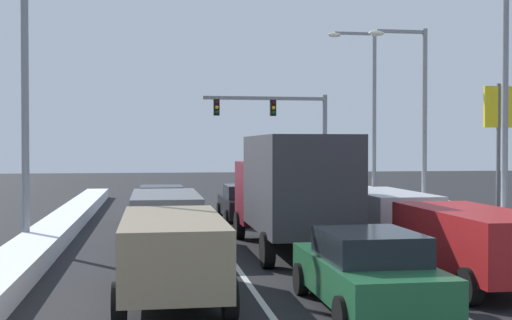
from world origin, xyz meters
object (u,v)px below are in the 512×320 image
Objects in this scene: sedan_charcoal_left_lane_third at (161,205)px; street_lamp_left_mid at (38,83)px; street_lamp_right_near at (496,80)px; box_truck_center_lane_second at (291,187)px; suv_gray_left_lane_second at (165,216)px; sedan_white_right_lane_third at (338,204)px; suv_silver_right_lane_second at (384,213)px; suv_tan_left_lane_nearest at (172,250)px; sedan_green_center_lane_nearest at (367,271)px; street_lamp_right_far at (368,102)px; traffic_light_gantry at (287,123)px; street_lamp_right_mid at (417,104)px; sedan_black_center_lane_third at (245,203)px; suv_red_right_lane_nearest at (475,240)px.

street_lamp_left_mid is at bearing -121.51° from sedan_charcoal_left_lane_third.
box_truck_center_lane_second is at bearing -163.81° from street_lamp_right_near.
suv_gray_left_lane_second is 11.94m from street_lamp_right_near.
sedan_white_right_lane_third is at bearing 25.78° from street_lamp_left_mid.
suv_silver_right_lane_second is 9.36m from suv_tan_left_lane_nearest.
sedan_green_center_lane_nearest is 24.44m from street_lamp_right_far.
street_lamp_left_mid reaches higher than traffic_light_gantry.
street_lamp_right_near is 1.09× the size of street_lamp_right_mid.
traffic_light_gantry is (4.10, 20.71, 2.60)m from box_truck_center_lane_second.
sedan_black_center_lane_third is 10.36m from street_lamp_left_mid.
suv_silver_right_lane_second is at bearing -92.15° from sedan_white_right_lane_third.
street_lamp_right_near is at bearing 50.82° from sedan_green_center_lane_nearest.
street_lamp_right_near is (11.09, 1.13, 4.28)m from suv_gray_left_lane_second.
suv_red_right_lane_nearest is 9.12m from suv_gray_left_lane_second.
suv_tan_left_lane_nearest reaches higher than sedan_black_center_lane_third.
sedan_white_right_lane_third is 14.39m from traffic_light_gantry.
suv_gray_left_lane_second is at bearing 113.42° from sedan_green_center_lane_nearest.
traffic_light_gantry is at bearing 73.70° from suv_tan_left_lane_nearest.
street_lamp_right_near is (7.50, 2.18, 3.40)m from box_truck_center_lane_second.
sedan_green_center_lane_nearest is 1.00× the size of sedan_charcoal_left_lane_third.
sedan_white_right_lane_third is at bearing -153.15° from street_lamp_right_mid.
suv_red_right_lane_nearest is 9.70m from street_lamp_right_near.
street_lamp_right_mid reaches higher than sedan_white_right_lane_third.
street_lamp_left_mid is (-7.32, 1.68, 3.04)m from box_truck_center_lane_second.
sedan_green_center_lane_nearest is 7.19m from box_truck_center_lane_second.
suv_gray_left_lane_second is (0.01, 6.67, 0.00)m from suv_tan_left_lane_nearest.
suv_tan_left_lane_nearest is 14.22m from street_lamp_right_near.
suv_red_right_lane_nearest is at bearing -107.49° from street_lamp_right_mid.
traffic_light_gantry is 0.91× the size of street_lamp_left_mid.
suv_silver_right_lane_second reaches higher than sedan_black_center_lane_third.
suv_tan_left_lane_nearest is 13.38m from sedan_charcoal_left_lane_third.
suv_silver_right_lane_second is 0.55× the size of street_lamp_right_near.
street_lamp_left_mid is (-3.73, 7.31, 3.92)m from suv_tan_left_lane_nearest.
traffic_light_gantry is at bearing 87.55° from suv_red_right_lane_nearest.
suv_tan_left_lane_nearest is at bearing -176.88° from suv_red_right_lane_nearest.
street_lamp_right_mid is at bearing 50.09° from box_truck_center_lane_second.
sedan_green_center_lane_nearest is 0.62× the size of box_truck_center_lane_second.
sedan_white_right_lane_third is 0.49× the size of street_lamp_right_far.
sedan_green_center_lane_nearest is 0.49× the size of street_lamp_right_far.
suv_tan_left_lane_nearest is 0.65× the size of traffic_light_gantry.
sedan_charcoal_left_lane_third is (-0.01, 13.38, -0.25)m from suv_tan_left_lane_nearest.
sedan_green_center_lane_nearest is 12.80m from street_lamp_right_near.
suv_red_right_lane_nearest is 1.09× the size of sedan_green_center_lane_nearest.
sedan_black_center_lane_third is at bearing 162.48° from sedan_white_right_lane_third.
street_lamp_right_near reaches higher than sedan_charcoal_left_lane_third.
sedan_green_center_lane_nearest is at bearing -103.75° from sedan_white_right_lane_third.
suv_silver_right_lane_second is 0.53× the size of street_lamp_right_far.
sedan_green_center_lane_nearest is at bearing -76.59° from sedan_charcoal_left_lane_third.
sedan_white_right_lane_third is 0.54× the size of street_lamp_left_mid.
sedan_green_center_lane_nearest is at bearing -89.39° from sedan_black_center_lane_third.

